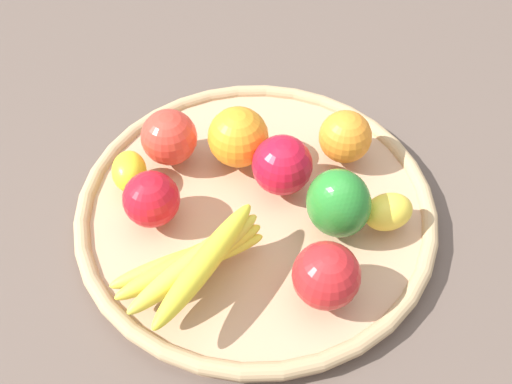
{
  "coord_description": "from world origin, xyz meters",
  "views": [
    {
      "loc": [
        0.31,
        0.36,
        0.63
      ],
      "look_at": [
        0.0,
        0.0,
        0.05
      ],
      "focal_mm": 42.42,
      "sensor_mm": 36.0,
      "label": 1
    }
  ],
  "objects_px": {
    "lemon_0": "(129,171)",
    "banana_bunch": "(195,261)",
    "orange_1": "(345,137)",
    "lemon_1": "(388,212)",
    "bell_pepper": "(338,203)",
    "apple_3": "(151,199)",
    "apple_2": "(285,167)",
    "apple_1": "(326,275)",
    "orange_0": "(238,137)",
    "apple_0": "(169,137)"
  },
  "relations": [
    {
      "from": "apple_3",
      "to": "apple_0",
      "type": "relative_size",
      "value": 0.94
    },
    {
      "from": "orange_1",
      "to": "apple_0",
      "type": "height_order",
      "value": "apple_0"
    },
    {
      "from": "lemon_1",
      "to": "apple_0",
      "type": "bearing_deg",
      "value": -63.16
    },
    {
      "from": "orange_0",
      "to": "apple_0",
      "type": "xyz_separation_m",
      "value": [
        0.07,
        -0.06,
        -0.0
      ]
    },
    {
      "from": "apple_1",
      "to": "bell_pepper",
      "type": "xyz_separation_m",
      "value": [
        -0.08,
        -0.06,
        0.01
      ]
    },
    {
      "from": "apple_1",
      "to": "bell_pepper",
      "type": "distance_m",
      "value": 0.1
    },
    {
      "from": "lemon_0",
      "to": "banana_bunch",
      "type": "distance_m",
      "value": 0.17
    },
    {
      "from": "lemon_0",
      "to": "banana_bunch",
      "type": "bearing_deg",
      "value": 82.31
    },
    {
      "from": "lemon_0",
      "to": "apple_0",
      "type": "bearing_deg",
      "value": -177.41
    },
    {
      "from": "apple_2",
      "to": "lemon_1",
      "type": "relative_size",
      "value": 1.25
    },
    {
      "from": "lemon_1",
      "to": "apple_1",
      "type": "xyz_separation_m",
      "value": [
        0.13,
        0.02,
        0.02
      ]
    },
    {
      "from": "banana_bunch",
      "to": "bell_pepper",
      "type": "xyz_separation_m",
      "value": [
        -0.17,
        0.05,
        0.01
      ]
    },
    {
      "from": "apple_3",
      "to": "lemon_0",
      "type": "xyz_separation_m",
      "value": [
        -0.01,
        -0.07,
        -0.01
      ]
    },
    {
      "from": "orange_1",
      "to": "apple_2",
      "type": "bearing_deg",
      "value": -6.11
    },
    {
      "from": "apple_2",
      "to": "apple_1",
      "type": "height_order",
      "value": "apple_2"
    },
    {
      "from": "orange_0",
      "to": "lemon_0",
      "type": "xyz_separation_m",
      "value": [
        0.13,
        -0.06,
        -0.02
      ]
    },
    {
      "from": "apple_3",
      "to": "apple_2",
      "type": "bearing_deg",
      "value": 155.64
    },
    {
      "from": "apple_3",
      "to": "apple_1",
      "type": "bearing_deg",
      "value": 110.89
    },
    {
      "from": "orange_0",
      "to": "apple_2",
      "type": "xyz_separation_m",
      "value": [
        -0.01,
        0.08,
        -0.0
      ]
    },
    {
      "from": "orange_0",
      "to": "apple_3",
      "type": "height_order",
      "value": "orange_0"
    },
    {
      "from": "orange_1",
      "to": "lemon_1",
      "type": "relative_size",
      "value": 1.13
    },
    {
      "from": "orange_0",
      "to": "banana_bunch",
      "type": "height_order",
      "value": "orange_0"
    },
    {
      "from": "apple_2",
      "to": "apple_3",
      "type": "height_order",
      "value": "apple_2"
    },
    {
      "from": "apple_2",
      "to": "apple_0",
      "type": "bearing_deg",
      "value": -60.64
    },
    {
      "from": "orange_1",
      "to": "apple_3",
      "type": "height_order",
      "value": "same"
    },
    {
      "from": "apple_0",
      "to": "lemon_0",
      "type": "height_order",
      "value": "apple_0"
    },
    {
      "from": "orange_1",
      "to": "banana_bunch",
      "type": "distance_m",
      "value": 0.27
    },
    {
      "from": "orange_1",
      "to": "apple_0",
      "type": "relative_size",
      "value": 0.94
    },
    {
      "from": "apple_2",
      "to": "lemon_0",
      "type": "relative_size",
      "value": 1.28
    },
    {
      "from": "orange_1",
      "to": "apple_0",
      "type": "distance_m",
      "value": 0.23
    },
    {
      "from": "apple_2",
      "to": "apple_3",
      "type": "distance_m",
      "value": 0.17
    },
    {
      "from": "apple_3",
      "to": "orange_1",
      "type": "bearing_deg",
      "value": 162.37
    },
    {
      "from": "orange_1",
      "to": "lemon_1",
      "type": "bearing_deg",
      "value": 69.42
    },
    {
      "from": "apple_2",
      "to": "orange_1",
      "type": "bearing_deg",
      "value": 173.89
    },
    {
      "from": "lemon_0",
      "to": "bell_pepper",
      "type": "relative_size",
      "value": 0.66
    },
    {
      "from": "apple_2",
      "to": "lemon_0",
      "type": "height_order",
      "value": "apple_2"
    },
    {
      "from": "lemon_1",
      "to": "apple_2",
      "type": "bearing_deg",
      "value": -66.08
    },
    {
      "from": "bell_pepper",
      "to": "apple_3",
      "type": "bearing_deg",
      "value": -144.19
    },
    {
      "from": "banana_bunch",
      "to": "orange_0",
      "type": "bearing_deg",
      "value": -144.57
    },
    {
      "from": "apple_2",
      "to": "bell_pepper",
      "type": "xyz_separation_m",
      "value": [
        -0.0,
        0.09,
        0.01
      ]
    },
    {
      "from": "lemon_1",
      "to": "banana_bunch",
      "type": "relative_size",
      "value": 0.33
    },
    {
      "from": "orange_0",
      "to": "apple_1",
      "type": "bearing_deg",
      "value": 74.7
    },
    {
      "from": "bell_pepper",
      "to": "apple_2",
      "type": "bearing_deg",
      "value": 173.74
    },
    {
      "from": "orange_0",
      "to": "apple_0",
      "type": "height_order",
      "value": "orange_0"
    },
    {
      "from": "lemon_1",
      "to": "apple_1",
      "type": "relative_size",
      "value": 0.81
    },
    {
      "from": "orange_0",
      "to": "apple_1",
      "type": "relative_size",
      "value": 1.05
    },
    {
      "from": "bell_pepper",
      "to": "apple_1",
      "type": "bearing_deg",
      "value": -62.77
    },
    {
      "from": "apple_1",
      "to": "bell_pepper",
      "type": "height_order",
      "value": "bell_pepper"
    },
    {
      "from": "orange_0",
      "to": "orange_1",
      "type": "height_order",
      "value": "orange_0"
    },
    {
      "from": "apple_2",
      "to": "lemon_0",
      "type": "xyz_separation_m",
      "value": [
        0.14,
        -0.14,
        -0.02
      ]
    }
  ]
}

